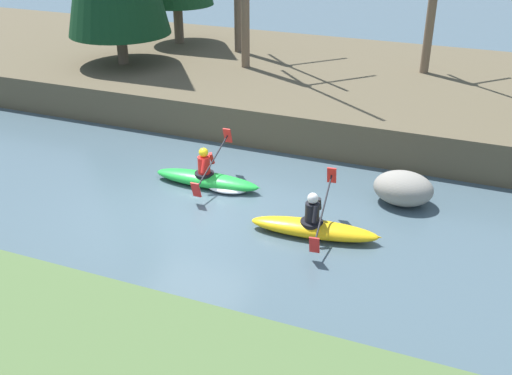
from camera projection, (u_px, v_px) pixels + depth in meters
name	position (u px, v px, depth m)	size (l,w,h in m)	color
ground_plane	(190.00, 207.00, 13.73)	(90.00, 90.00, 0.00)	#425660
riverbank_far	(305.00, 83.00, 20.53)	(44.00, 9.56, 1.09)	brown
bare_tree_mid_downstream	(434.00, 0.00, 18.68)	(2.74, 2.71, 4.89)	brown
kayaker_lead	(315.00, 227.00, 12.51)	(2.79, 2.07, 1.20)	yellow
kayaker_middle	(211.00, 179.00, 14.58)	(2.78, 2.07, 1.20)	green
boulder_midstream	(403.00, 188.00, 13.74)	(1.37, 1.07, 0.77)	gray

